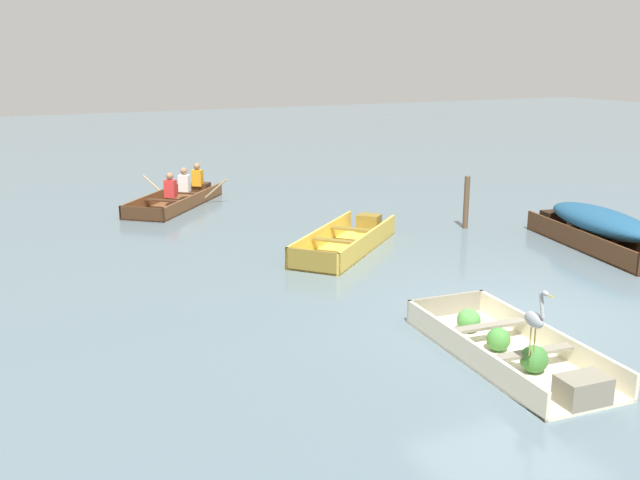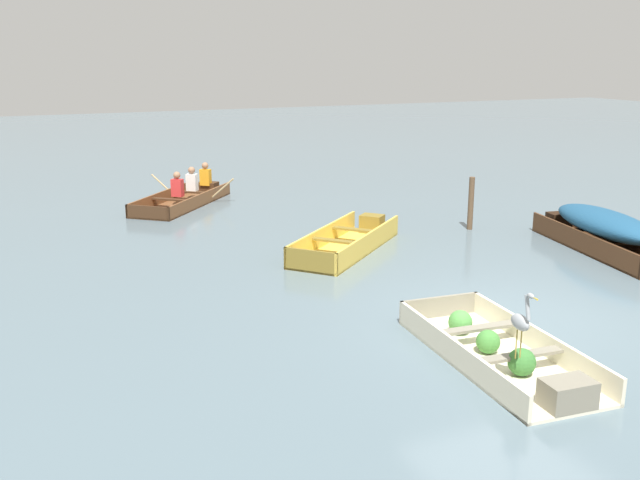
{
  "view_description": "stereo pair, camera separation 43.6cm",
  "coord_description": "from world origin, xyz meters",
  "px_view_note": "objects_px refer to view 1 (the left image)",
  "views": [
    {
      "loc": [
        -6.94,
        -7.61,
        3.79
      ],
      "look_at": [
        -1.29,
        4.1,
        0.35
      ],
      "focal_mm": 40.0,
      "sensor_mm": 36.0,
      "label": 1
    },
    {
      "loc": [
        -6.54,
        -7.8,
        3.79
      ],
      "look_at": [
        -1.29,
        4.1,
        0.35
      ],
      "focal_mm": 40.0,
      "sensor_mm": 36.0,
      "label": 2
    }
  ],
  "objects_px": {
    "skiff_yellow_mid_moored": "(348,241)",
    "mooring_post": "(466,202)",
    "rowboat_wooden_brown_with_crew": "(179,197)",
    "heron_on_dinghy": "(535,318)",
    "skiff_dark_varnish_near_moored": "(599,225)",
    "dinghy_cream_foreground": "(511,350)"
  },
  "relations": [
    {
      "from": "heron_on_dinghy",
      "to": "skiff_yellow_mid_moored",
      "type": "bearing_deg",
      "value": 81.85
    },
    {
      "from": "skiff_dark_varnish_near_moored",
      "to": "heron_on_dinghy",
      "type": "height_order",
      "value": "heron_on_dinghy"
    },
    {
      "from": "skiff_yellow_mid_moored",
      "to": "rowboat_wooden_brown_with_crew",
      "type": "distance_m",
      "value": 5.95
    },
    {
      "from": "rowboat_wooden_brown_with_crew",
      "to": "skiff_yellow_mid_moored",
      "type": "bearing_deg",
      "value": -71.17
    },
    {
      "from": "dinghy_cream_foreground",
      "to": "rowboat_wooden_brown_with_crew",
      "type": "height_order",
      "value": "rowboat_wooden_brown_with_crew"
    },
    {
      "from": "skiff_yellow_mid_moored",
      "to": "skiff_dark_varnish_near_moored",
      "type": "bearing_deg",
      "value": -25.41
    },
    {
      "from": "dinghy_cream_foreground",
      "to": "rowboat_wooden_brown_with_crew",
      "type": "bearing_deg",
      "value": 96.57
    },
    {
      "from": "skiff_dark_varnish_near_moored",
      "to": "heron_on_dinghy",
      "type": "distance_m",
      "value": 6.81
    },
    {
      "from": "dinghy_cream_foreground",
      "to": "skiff_dark_varnish_near_moored",
      "type": "height_order",
      "value": "skiff_dark_varnish_near_moored"
    },
    {
      "from": "rowboat_wooden_brown_with_crew",
      "to": "mooring_post",
      "type": "bearing_deg",
      "value": -46.11
    },
    {
      "from": "skiff_yellow_mid_moored",
      "to": "mooring_post",
      "type": "xyz_separation_m",
      "value": [
        3.15,
        0.36,
        0.44
      ]
    },
    {
      "from": "skiff_yellow_mid_moored",
      "to": "mooring_post",
      "type": "relative_size",
      "value": 2.7
    },
    {
      "from": "dinghy_cream_foreground",
      "to": "heron_on_dinghy",
      "type": "xyz_separation_m",
      "value": [
        -0.27,
        -0.66,
        0.71
      ]
    },
    {
      "from": "dinghy_cream_foreground",
      "to": "heron_on_dinghy",
      "type": "relative_size",
      "value": 3.79
    },
    {
      "from": "dinghy_cream_foreground",
      "to": "rowboat_wooden_brown_with_crew",
      "type": "relative_size",
      "value": 0.94
    },
    {
      "from": "rowboat_wooden_brown_with_crew",
      "to": "heron_on_dinghy",
      "type": "xyz_separation_m",
      "value": [
        1.02,
        -11.9,
        0.65
      ]
    },
    {
      "from": "dinghy_cream_foreground",
      "to": "heron_on_dinghy",
      "type": "distance_m",
      "value": 1.01
    },
    {
      "from": "dinghy_cream_foreground",
      "to": "skiff_dark_varnish_near_moored",
      "type": "distance_m",
      "value": 6.21
    },
    {
      "from": "heron_on_dinghy",
      "to": "mooring_post",
      "type": "xyz_separation_m",
      "value": [
        4.05,
        6.64,
        -0.26
      ]
    },
    {
      "from": "skiff_dark_varnish_near_moored",
      "to": "skiff_yellow_mid_moored",
      "type": "height_order",
      "value": "skiff_dark_varnish_near_moored"
    },
    {
      "from": "skiff_dark_varnish_near_moored",
      "to": "mooring_post",
      "type": "distance_m",
      "value": 2.85
    },
    {
      "from": "heron_on_dinghy",
      "to": "skiff_dark_varnish_near_moored",
      "type": "bearing_deg",
      "value": 37.41
    }
  ]
}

